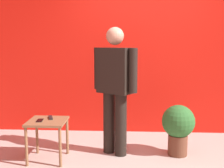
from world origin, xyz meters
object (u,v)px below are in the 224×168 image
(side_table, at_px, (47,127))
(potted_plant, at_px, (178,126))
(tv_remote, at_px, (51,118))
(standing_person, at_px, (115,84))
(cell_phone, at_px, (40,120))

(side_table, distance_m, potted_plant, 1.73)
(side_table, bearing_deg, tv_remote, 79.72)
(standing_person, distance_m, tv_remote, 0.95)
(cell_phone, distance_m, potted_plant, 1.82)
(cell_phone, relative_size, potted_plant, 0.21)
(standing_person, xyz_separation_m, cell_phone, (-0.94, -0.29, -0.43))
(standing_person, relative_size, cell_phone, 11.89)
(side_table, relative_size, cell_phone, 3.66)
(side_table, bearing_deg, potted_plant, 8.48)
(standing_person, height_order, tv_remote, standing_person)
(side_table, distance_m, cell_phone, 0.13)
(cell_phone, xyz_separation_m, tv_remote, (0.11, 0.13, 0.01))
(standing_person, bearing_deg, tv_remote, -169.14)
(side_table, height_order, cell_phone, cell_phone)
(side_table, bearing_deg, cell_phone, -162.49)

